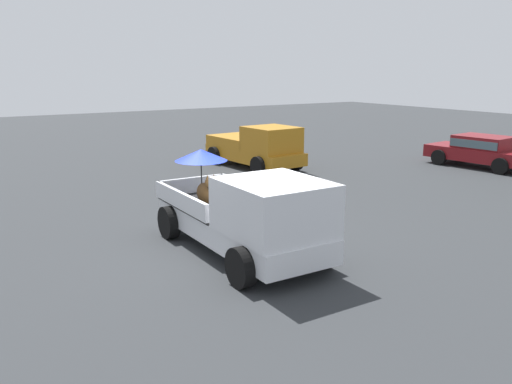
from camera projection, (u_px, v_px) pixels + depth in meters
The scene contains 4 objects.
ground_plane at pixel (240, 251), 11.90m from camera, with size 80.00×80.00×0.00m, color #2D3033.
pickup_truck_main at pixel (249, 215), 11.32m from camera, with size 5.07×2.28×2.18m.
pickup_truck_red at pixel (257, 147), 21.72m from camera, with size 4.92×2.44×1.80m.
parked_sedan_near at pixel (481, 150), 21.91m from camera, with size 4.47×2.35×1.33m.
Camera 1 is at (9.72, -5.71, 4.06)m, focal length 36.69 mm.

